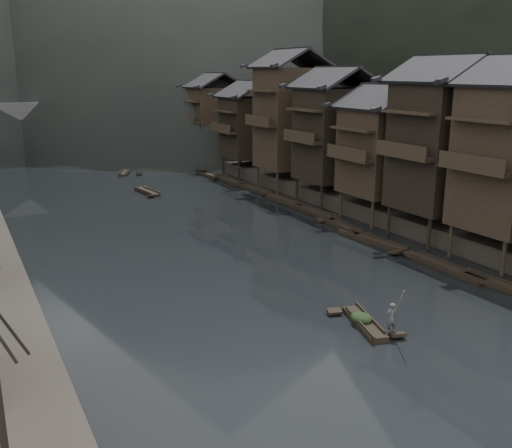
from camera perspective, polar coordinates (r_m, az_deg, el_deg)
water at (r=36.26m, az=4.55°, el=-7.24°), size 300.00×300.00×0.00m
right_bank at (r=87.45m, az=9.95°, el=6.35°), size 40.00×200.00×1.80m
stilt_houses at (r=59.13m, az=9.19°, el=10.24°), size 9.00×67.60×16.54m
moored_sampans at (r=60.27m, az=3.10°, el=2.03°), size 3.08×59.82×0.47m
midriver_boats at (r=79.16m, az=-13.54°, el=4.76°), size 6.14×27.72×0.45m
stone_bridge at (r=102.22m, az=-17.85°, el=9.46°), size 40.00×6.00×9.00m
hero_sampan at (r=32.68m, az=10.78°, el=-9.67°), size 2.17×4.83×0.43m
cargo_heap at (r=32.58m, az=10.51°, el=-8.68°), size 1.06×1.38×0.63m
boatman at (r=31.42m, az=13.40°, el=-8.72°), size 0.67×0.50×1.69m
bamboo_pole at (r=30.59m, az=13.98°, el=-4.02°), size 1.39×2.65×3.67m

